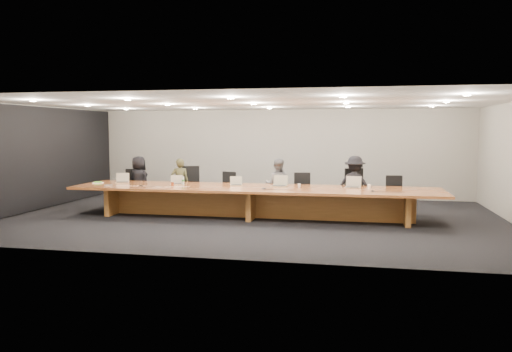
# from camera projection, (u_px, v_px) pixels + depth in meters

# --- Properties ---
(ground) EXTENTS (12.00, 12.00, 0.00)m
(ground) POSITION_uv_depth(u_px,v_px,m) (254.00, 218.00, 12.26)
(ground) COLOR black
(ground) RESTS_ON ground
(back_wall) EXTENTS (12.00, 0.02, 2.80)m
(back_wall) POSITION_uv_depth(u_px,v_px,m) (279.00, 153.00, 16.04)
(back_wall) COLOR beige
(back_wall) RESTS_ON ground
(left_wall_panel) EXTENTS (0.08, 7.84, 2.74)m
(left_wall_panel) POSITION_uv_depth(u_px,v_px,m) (36.00, 159.00, 13.33)
(left_wall_panel) COLOR black
(left_wall_panel) RESTS_ON ground
(conference_table) EXTENTS (9.00, 1.80, 0.75)m
(conference_table) POSITION_uv_depth(u_px,v_px,m) (254.00, 197.00, 12.22)
(conference_table) COLOR #974C21
(conference_table) RESTS_ON ground
(chair_far_left) EXTENTS (0.58, 0.58, 1.06)m
(chair_far_left) POSITION_uv_depth(u_px,v_px,m) (131.00, 187.00, 14.13)
(chair_far_left) COLOR black
(chair_far_left) RESTS_ON ground
(chair_left) EXTENTS (0.75, 0.75, 1.16)m
(chair_left) POSITION_uv_depth(u_px,v_px,m) (191.00, 186.00, 13.91)
(chair_left) COLOR black
(chair_left) RESTS_ON ground
(chair_mid_left) EXTENTS (0.66, 0.66, 1.02)m
(chair_mid_left) POSITION_uv_depth(u_px,v_px,m) (225.00, 190.00, 13.73)
(chair_mid_left) COLOR black
(chair_mid_left) RESTS_ON ground
(chair_mid_right) EXTENTS (0.54, 0.54, 1.04)m
(chair_mid_right) POSITION_uv_depth(u_px,v_px,m) (301.00, 192.00, 13.18)
(chair_mid_right) COLOR black
(chair_mid_right) RESTS_ON ground
(chair_right) EXTENTS (0.76, 0.76, 1.17)m
(chair_right) POSITION_uv_depth(u_px,v_px,m) (357.00, 190.00, 12.92)
(chair_right) COLOR black
(chair_right) RESTS_ON ground
(chair_far_right) EXTENTS (0.54, 0.54, 1.00)m
(chair_far_right) POSITION_uv_depth(u_px,v_px,m) (395.00, 195.00, 12.77)
(chair_far_right) COLOR black
(chair_far_right) RESTS_ON ground
(person_a) EXTENTS (0.80, 0.65, 1.41)m
(person_a) POSITION_uv_depth(u_px,v_px,m) (139.00, 181.00, 14.16)
(person_a) COLOR black
(person_a) RESTS_ON ground
(person_b) EXTENTS (0.57, 0.46, 1.36)m
(person_b) POSITION_uv_depth(u_px,v_px,m) (180.00, 183.00, 13.91)
(person_b) COLOR #39381F
(person_b) RESTS_ON ground
(person_c) EXTENTS (0.68, 0.53, 1.39)m
(person_c) POSITION_uv_depth(u_px,v_px,m) (278.00, 185.00, 13.31)
(person_c) COLOR slate
(person_c) RESTS_ON ground
(person_d) EXTENTS (1.08, 0.80, 1.49)m
(person_d) POSITION_uv_depth(u_px,v_px,m) (355.00, 185.00, 12.82)
(person_d) COLOR black
(person_d) RESTS_ON ground
(laptop_a) EXTENTS (0.40, 0.35, 0.27)m
(laptop_a) POSITION_uv_depth(u_px,v_px,m) (122.00, 178.00, 13.23)
(laptop_a) COLOR #C3B195
(laptop_a) RESTS_ON conference_table
(laptop_b) EXTENTS (0.35, 0.30, 0.24)m
(laptop_b) POSITION_uv_depth(u_px,v_px,m) (176.00, 180.00, 12.88)
(laptop_b) COLOR #BEAC91
(laptop_b) RESTS_ON conference_table
(laptop_c) EXTENTS (0.35, 0.30, 0.24)m
(laptop_c) POSITION_uv_depth(u_px,v_px,m) (236.00, 181.00, 12.59)
(laptop_c) COLOR #BEB291
(laptop_c) RESTS_ON conference_table
(laptop_d) EXTENTS (0.40, 0.31, 0.28)m
(laptop_d) POSITION_uv_depth(u_px,v_px,m) (279.00, 181.00, 12.35)
(laptop_d) COLOR #B6AC8B
(laptop_d) RESTS_ON conference_table
(laptop_e) EXTENTS (0.41, 0.33, 0.29)m
(laptop_e) POSITION_uv_depth(u_px,v_px,m) (353.00, 182.00, 12.05)
(laptop_e) COLOR tan
(laptop_e) RESTS_ON conference_table
(water_bottle) EXTENTS (0.09, 0.09, 0.20)m
(water_bottle) POSITION_uv_depth(u_px,v_px,m) (183.00, 180.00, 12.83)
(water_bottle) COLOR #A8B8B3
(water_bottle) RESTS_ON conference_table
(amber_mug) EXTENTS (0.09, 0.09, 0.09)m
(amber_mug) POSITION_uv_depth(u_px,v_px,m) (172.00, 184.00, 12.56)
(amber_mug) COLOR maroon
(amber_mug) RESTS_ON conference_table
(paper_cup_near) EXTENTS (0.09, 0.09, 0.09)m
(paper_cup_near) POSITION_uv_depth(u_px,v_px,m) (299.00, 186.00, 12.17)
(paper_cup_near) COLOR silver
(paper_cup_near) RESTS_ON conference_table
(paper_cup_far) EXTENTS (0.11, 0.11, 0.10)m
(paper_cup_far) POSITION_uv_depth(u_px,v_px,m) (369.00, 186.00, 11.95)
(paper_cup_far) COLOR white
(paper_cup_far) RESTS_ON conference_table
(notepad) EXTENTS (0.31, 0.28, 0.02)m
(notepad) POSITION_uv_depth(u_px,v_px,m) (98.00, 183.00, 13.14)
(notepad) COLOR white
(notepad) RESTS_ON conference_table
(lime_gadget) EXTENTS (0.21, 0.16, 0.03)m
(lime_gadget) POSITION_uv_depth(u_px,v_px,m) (98.00, 182.00, 13.12)
(lime_gadget) COLOR green
(lime_gadget) RESTS_ON notepad
(av_box) EXTENTS (0.22, 0.20, 0.03)m
(av_box) POSITION_uv_depth(u_px,v_px,m) (108.00, 185.00, 12.51)
(av_box) COLOR #B7B6BC
(av_box) RESTS_ON conference_table
(mic_left) EXTENTS (0.13, 0.13, 0.03)m
(mic_left) POSITION_uv_depth(u_px,v_px,m) (141.00, 186.00, 12.44)
(mic_left) COLOR black
(mic_left) RESTS_ON conference_table
(mic_center) EXTENTS (0.17, 0.17, 0.03)m
(mic_center) POSITION_uv_depth(u_px,v_px,m) (264.00, 188.00, 11.81)
(mic_center) COLOR black
(mic_center) RESTS_ON conference_table
(mic_right) EXTENTS (0.12, 0.12, 0.03)m
(mic_right) POSITION_uv_depth(u_px,v_px,m) (372.00, 191.00, 11.37)
(mic_right) COLOR black
(mic_right) RESTS_ON conference_table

